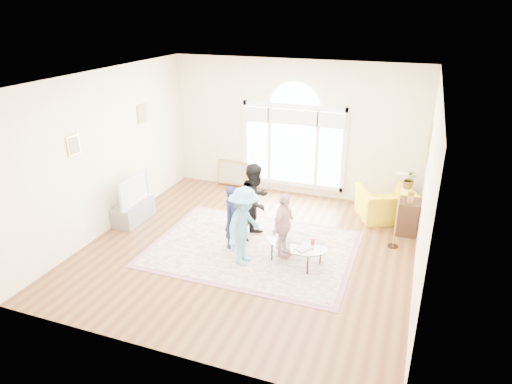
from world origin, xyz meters
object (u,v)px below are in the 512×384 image
(coffee_table, at_px, (296,243))
(television, at_px, (132,189))
(area_rug, at_px, (253,248))
(armchair, at_px, (385,204))
(tv_console, at_px, (134,211))

(coffee_table, bearing_deg, television, -169.88)
(television, bearing_deg, area_rug, -5.71)
(area_rug, height_order, armchair, armchair)
(tv_console, height_order, television, television)
(coffee_table, relative_size, armchair, 1.24)
(coffee_table, bearing_deg, area_rug, -174.96)
(coffee_table, distance_m, armchair, 2.72)
(television, distance_m, coffee_table, 3.77)
(area_rug, distance_m, television, 2.92)
(area_rug, distance_m, armchair, 3.13)
(area_rug, xyz_separation_m, coffee_table, (0.91, -0.20, 0.39))
(tv_console, bearing_deg, area_rug, -5.70)
(area_rug, bearing_deg, coffee_table, -12.47)
(tv_console, height_order, armchair, armchair)
(area_rug, xyz_separation_m, tv_console, (-2.82, 0.28, 0.20))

